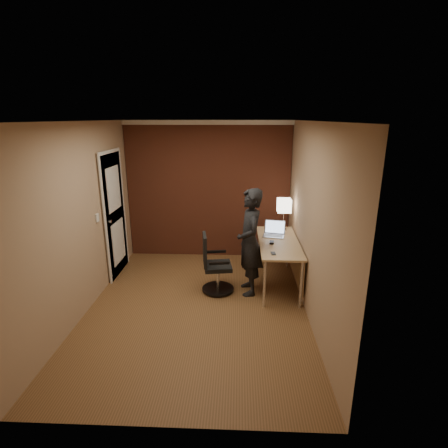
{
  "coord_description": "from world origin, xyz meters",
  "views": [
    {
      "loc": [
        0.56,
        -4.32,
        2.54
      ],
      "look_at": [
        0.35,
        0.55,
        1.05
      ],
      "focal_mm": 28.0,
      "sensor_mm": 36.0,
      "label": 1
    }
  ],
  "objects_px": {
    "mouse": "(272,242)",
    "laptop": "(274,231)",
    "office_chair": "(214,267)",
    "desk_lamp": "(284,206)",
    "person": "(250,242)",
    "desk": "(283,249)",
    "phone": "(273,253)"
  },
  "relations": [
    {
      "from": "laptop",
      "to": "person",
      "type": "bearing_deg",
      "value": -127.29
    },
    {
      "from": "desk",
      "to": "person",
      "type": "xyz_separation_m",
      "value": [
        -0.52,
        -0.25,
        0.19
      ]
    },
    {
      "from": "person",
      "to": "desk",
      "type": "bearing_deg",
      "value": 106.92
    },
    {
      "from": "desk_lamp",
      "to": "laptop",
      "type": "distance_m",
      "value": 0.49
    },
    {
      "from": "mouse",
      "to": "person",
      "type": "distance_m",
      "value": 0.37
    },
    {
      "from": "laptop",
      "to": "office_chair",
      "type": "distance_m",
      "value": 1.15
    },
    {
      "from": "mouse",
      "to": "phone",
      "type": "distance_m",
      "value": 0.41
    },
    {
      "from": "desk",
      "to": "office_chair",
      "type": "xyz_separation_m",
      "value": [
        -1.05,
        -0.26,
        -0.21
      ]
    },
    {
      "from": "phone",
      "to": "person",
      "type": "bearing_deg",
      "value": 136.75
    },
    {
      "from": "phone",
      "to": "person",
      "type": "relative_size",
      "value": 0.07
    },
    {
      "from": "mouse",
      "to": "laptop",
      "type": "bearing_deg",
      "value": 84.75
    },
    {
      "from": "desk_lamp",
      "to": "office_chair",
      "type": "xyz_separation_m",
      "value": [
        -1.11,
        -0.83,
        -0.75
      ]
    },
    {
      "from": "laptop",
      "to": "desk",
      "type": "bearing_deg",
      "value": -67.68
    },
    {
      "from": "laptop",
      "to": "person",
      "type": "height_order",
      "value": "person"
    },
    {
      "from": "laptop",
      "to": "mouse",
      "type": "xyz_separation_m",
      "value": [
        -0.07,
        -0.39,
        -0.05
      ]
    },
    {
      "from": "desk",
      "to": "desk_lamp",
      "type": "relative_size",
      "value": 2.8
    },
    {
      "from": "desk_lamp",
      "to": "laptop",
      "type": "height_order",
      "value": "desk_lamp"
    },
    {
      "from": "desk_lamp",
      "to": "person",
      "type": "distance_m",
      "value": 1.06
    },
    {
      "from": "mouse",
      "to": "office_chair",
      "type": "bearing_deg",
      "value": -164.51
    },
    {
      "from": "person",
      "to": "phone",
      "type": "bearing_deg",
      "value": 41.42
    },
    {
      "from": "desk",
      "to": "desk_lamp",
      "type": "distance_m",
      "value": 0.79
    },
    {
      "from": "desk_lamp",
      "to": "laptop",
      "type": "xyz_separation_m",
      "value": [
        -0.17,
        -0.28,
        -0.35
      ]
    },
    {
      "from": "desk_lamp",
      "to": "desk",
      "type": "bearing_deg",
      "value": -95.75
    },
    {
      "from": "office_chair",
      "to": "person",
      "type": "relative_size",
      "value": 0.56
    },
    {
      "from": "laptop",
      "to": "mouse",
      "type": "height_order",
      "value": "laptop"
    },
    {
      "from": "mouse",
      "to": "person",
      "type": "bearing_deg",
      "value": -151.17
    },
    {
      "from": "desk_lamp",
      "to": "person",
      "type": "bearing_deg",
      "value": -125.35
    },
    {
      "from": "phone",
      "to": "mouse",
      "type": "bearing_deg",
      "value": 84.8
    },
    {
      "from": "desk_lamp",
      "to": "mouse",
      "type": "height_order",
      "value": "desk_lamp"
    },
    {
      "from": "laptop",
      "to": "desk_lamp",
      "type": "bearing_deg",
      "value": 58.54
    },
    {
      "from": "desk",
      "to": "mouse",
      "type": "bearing_deg",
      "value": -150.97
    },
    {
      "from": "laptop",
      "to": "office_chair",
      "type": "height_order",
      "value": "laptop"
    }
  ]
}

